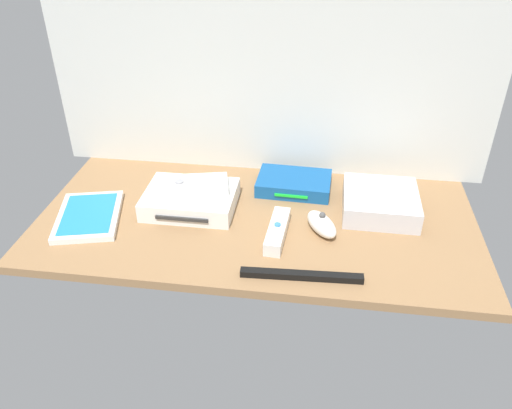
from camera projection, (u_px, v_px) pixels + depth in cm
name	position (u px, v px, depth cm)	size (l,w,h in cm)	color
ground_plane	(256.00, 223.00, 117.31)	(100.00, 48.00, 2.00)	#936D47
back_wall	(270.00, 49.00, 119.95)	(110.00, 1.20, 64.00)	silver
game_console	(191.00, 199.00, 119.78)	(21.02, 16.52, 4.40)	white
mini_computer	(380.00, 202.00, 118.04)	(17.21, 17.21, 5.30)	silver
game_case	(89.00, 216.00, 116.51)	(17.86, 21.76, 1.56)	white
network_router	(294.00, 183.00, 127.08)	(18.48, 12.92, 3.40)	#145193
remote_wand	(277.00, 231.00, 110.29)	(4.50, 14.99, 3.40)	white
remote_nunchuk	(322.00, 224.00, 111.55)	(9.02, 10.81, 5.10)	white
remote_classic_pad	(197.00, 185.00, 119.00)	(15.85, 11.09, 2.40)	white
sensor_bar	(301.00, 275.00, 99.20)	(24.00, 1.80, 1.40)	black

